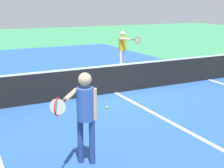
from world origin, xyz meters
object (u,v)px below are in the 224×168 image
tennis_ball_near_net (107,107)px  net (116,78)px  player_far (123,45)px  player_near (85,108)px

tennis_ball_near_net → net: bearing=54.2°
player_far → tennis_ball_near_net: 5.76m
net → tennis_ball_near_net: 1.69m
net → player_far: player_far is taller
player_far → tennis_ball_near_net: size_ratio=25.77×
tennis_ball_near_net → player_far: bearing=56.9°
net → player_near: (-2.67, -3.97, 0.58)m
player_near → player_far: size_ratio=1.01×
player_near → net: bearing=56.0°
player_far → tennis_ball_near_net: player_far is taller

